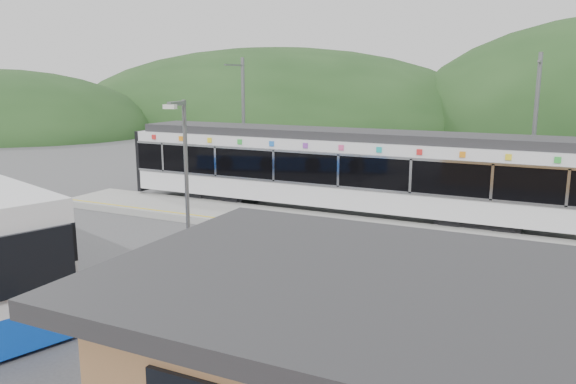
% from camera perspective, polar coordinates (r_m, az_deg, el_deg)
% --- Properties ---
extents(ground, '(120.00, 120.00, 0.00)m').
position_cam_1_polar(ground, '(19.63, 0.60, -6.19)').
color(ground, '#4C4C4F').
rests_on(ground, ground).
extents(hills, '(146.00, 149.00, 26.00)m').
position_cam_1_polar(hills, '(23.05, 20.58, -4.25)').
color(hills, '#1E3D19').
rests_on(hills, ground).
extents(platform, '(26.00, 3.20, 0.30)m').
position_cam_1_polar(platform, '(22.49, 4.21, -3.51)').
color(platform, '#9E9E99').
rests_on(platform, ground).
extents(yellow_line, '(26.00, 0.10, 0.01)m').
position_cam_1_polar(yellow_line, '(21.29, 2.91, -3.93)').
color(yellow_line, yellow).
rests_on(yellow_line, platform).
extents(train, '(20.44, 3.01, 3.74)m').
position_cam_1_polar(train, '(24.77, 5.32, 2.40)').
color(train, black).
rests_on(train, ground).
extents(catenary_mast_west, '(0.18, 1.80, 7.00)m').
position_cam_1_polar(catenary_mast_west, '(29.64, -4.58, 6.99)').
color(catenary_mast_west, slate).
rests_on(catenary_mast_west, ground).
extents(catenary_mast_east, '(0.18, 1.80, 7.00)m').
position_cam_1_polar(catenary_mast_east, '(25.59, 23.70, 5.35)').
color(catenary_mast_east, slate).
rests_on(catenary_mast_east, ground).
extents(station_shelter, '(9.20, 6.20, 3.00)m').
position_cam_1_polar(station_shelter, '(9.27, 10.79, -17.15)').
color(station_shelter, brown).
rests_on(station_shelter, ground).
extents(lamp_post, '(0.37, 0.98, 5.35)m').
position_cam_1_polar(lamp_post, '(16.73, -10.53, 1.84)').
color(lamp_post, slate).
rests_on(lamp_post, ground).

